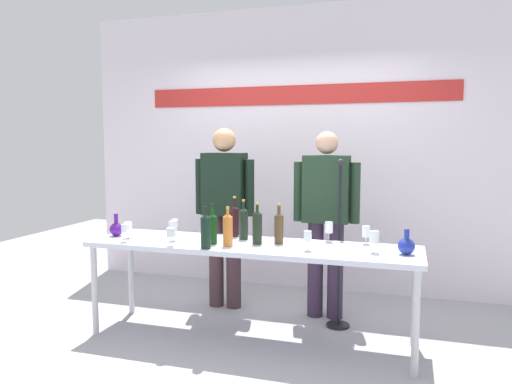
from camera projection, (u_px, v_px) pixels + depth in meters
The scene contains 24 objects.
ground_plane at pixel (250, 340), 3.93m from camera, with size 10.00×10.00×0.00m, color #A3A3A9.
back_wall at pixel (296, 149), 5.30m from camera, with size 4.72×0.11×3.00m.
display_table at pixel (250, 251), 3.86m from camera, with size 2.61×0.65×0.78m.
decanter_blue_left at pixel (116, 229), 4.17m from camera, with size 0.11×0.11×0.19m.
decanter_blue_right at pixel (406, 246), 3.48m from camera, with size 0.12×0.12×0.18m.
presenter_left at pixel (225, 206), 4.64m from camera, with size 0.59×0.22×1.71m.
presenter_right at pixel (326, 213), 4.36m from camera, with size 0.59×0.22×1.67m.
wine_bottle_0 at pixel (228, 229), 3.76m from camera, with size 0.08×0.08×0.31m.
wine_bottle_1 at pixel (257, 226), 3.83m from camera, with size 0.08×0.08×0.33m.
wine_bottle_2 at pixel (235, 220), 4.16m from camera, with size 0.07×0.07×0.34m.
wine_bottle_3 at pixel (244, 222), 4.03m from camera, with size 0.08×0.08×0.33m.
wine_bottle_4 at pixel (206, 230), 3.67m from camera, with size 0.08×0.08×0.32m.
wine_bottle_5 at pixel (279, 227), 3.86m from camera, with size 0.07×0.07×0.32m.
wine_bottle_6 at pixel (213, 227), 3.84m from camera, with size 0.06×0.06×0.32m.
wine_glass_left_0 at pixel (173, 227), 3.97m from camera, with size 0.07×0.07×0.16m.
wine_glass_left_1 at pixel (125, 229), 3.92m from camera, with size 0.06×0.06×0.14m.
wine_glass_left_2 at pixel (175, 224), 4.25m from camera, with size 0.06×0.06×0.13m.
wine_glass_left_3 at pixel (128, 226), 4.08m from camera, with size 0.07×0.07×0.14m.
wine_glass_left_4 at pixel (171, 233), 3.76m from camera, with size 0.07×0.07×0.14m.
wine_glass_right_0 at pixel (366, 232), 3.83m from camera, with size 0.06×0.06×0.14m.
wine_glass_right_1 at pixel (308, 237), 3.59m from camera, with size 0.06×0.06×0.15m.
wine_glass_right_2 at pixel (329, 228), 3.93m from camera, with size 0.06×0.06×0.16m.
wine_glass_right_3 at pixel (374, 238), 3.53m from camera, with size 0.07×0.07×0.16m.
microphone_stand at pixel (339, 272), 4.17m from camera, with size 0.20×0.20×1.44m.
Camera 1 is at (1.17, -3.61, 1.57)m, focal length 34.49 mm.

